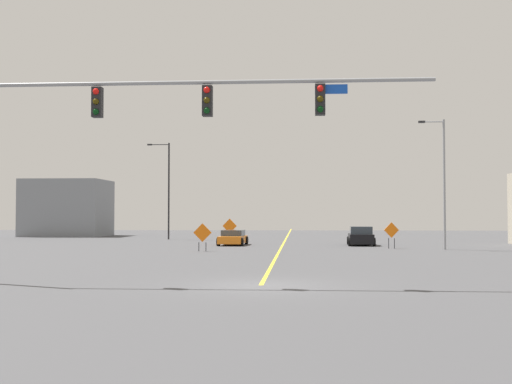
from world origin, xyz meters
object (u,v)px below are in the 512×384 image
Objects in this scene: construction_sign_left_shoulder at (230,227)px; construction_sign_right_shoulder at (391,232)px; street_lamp_mid_right at (167,186)px; traffic_signal_assembly at (146,117)px; street_lamp_near_left at (443,178)px; construction_sign_right_lane at (202,234)px; car_orange_distant at (233,238)px; car_black_far at (361,236)px.

construction_sign_left_shoulder is 1.09× the size of construction_sign_right_shoulder.
traffic_signal_assembly is at bearing -79.35° from street_lamp_mid_right.
street_lamp_near_left is 21.40m from construction_sign_left_shoulder.
construction_sign_right_lane is at bearing -161.77° from construction_sign_right_shoulder.
street_lamp_mid_right is 5.03× the size of construction_sign_right_shoulder.
car_black_far is at bearing 1.57° from car_orange_distant.
construction_sign_right_lane reaches higher than car_black_far.
construction_sign_right_lane is (-12.72, -4.19, -0.05)m from construction_sign_right_shoulder.
car_black_far is (17.38, -10.89, -4.39)m from street_lamp_mid_right.
street_lamp_near_left is at bearing -48.03° from car_black_far.
construction_sign_left_shoulder is at bearing 90.13° from construction_sign_right_lane.
construction_sign_right_lane is 8.50m from car_orange_distant.
construction_sign_right_lane is (-1.02, 19.75, -4.61)m from traffic_signal_assembly.
traffic_signal_assembly reaches higher than car_orange_distant.
street_lamp_near_left reaches higher than construction_sign_right_shoulder.
traffic_signal_assembly is 30.56m from car_black_far.
car_orange_distant is (1.16, -8.35, -0.69)m from construction_sign_left_shoulder.
street_lamp_mid_right is (-7.40, 39.33, -0.64)m from traffic_signal_assembly.
street_lamp_mid_right is 2.30× the size of car_black_far.
construction_sign_right_shoulder is at bearing 63.96° from traffic_signal_assembly.
street_lamp_mid_right is 2.30× the size of car_orange_distant.
car_black_far is at bearing 70.64° from traffic_signal_assembly.
construction_sign_left_shoulder reaches higher than construction_sign_right_shoulder.
construction_sign_left_shoulder is (-16.07, 13.67, -3.60)m from street_lamp_near_left.
construction_sign_right_lane is 14.03m from car_black_far.
street_lamp_near_left is at bearing -40.38° from construction_sign_left_shoulder.
construction_sign_left_shoulder is at bearing 91.66° from traffic_signal_assembly.
construction_sign_right_shoulder is 0.46× the size of car_orange_distant.
traffic_signal_assembly is 7.70× the size of construction_sign_left_shoulder.
street_lamp_mid_right is 20.98m from car_black_far.
construction_sign_left_shoulder is 16.77m from construction_sign_right_lane.
street_lamp_mid_right reaches higher than traffic_signal_assembly.
car_black_far is (-5.02, 5.59, -4.16)m from street_lamp_near_left.
street_lamp_near_left reaches higher than car_orange_distant.
car_black_far is at bearing 131.97° from street_lamp_near_left.
street_lamp_near_left is (15.01, 22.85, -0.87)m from traffic_signal_assembly.
traffic_signal_assembly is 8.41× the size of construction_sign_right_shoulder.
street_lamp_near_left reaches higher than construction_sign_right_lane.
traffic_signal_assembly reaches higher than car_black_far.
construction_sign_left_shoulder reaches higher than car_orange_distant.
construction_sign_right_lane is (0.04, -16.77, -0.13)m from construction_sign_left_shoulder.
street_lamp_near_left is at bearing 10.93° from construction_sign_right_lane.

